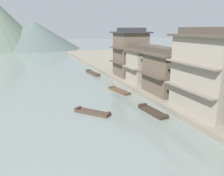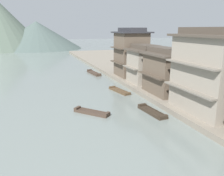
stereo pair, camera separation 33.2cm
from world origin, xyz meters
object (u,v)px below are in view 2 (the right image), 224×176
object	(u,v)px
boat_moored_far	(152,112)
house_waterfront_narrow	(144,64)
house_waterfront_far	(131,52)
house_waterfront_second	(211,72)
boat_moored_third	(94,73)
house_waterfront_tall	(166,71)
boat_moored_second	(92,112)
boat_moored_nearest	(119,91)

from	to	relation	value
boat_moored_far	house_waterfront_narrow	xyz separation A→B (m)	(4.86, 11.60, 3.47)
boat_moored_far	house_waterfront_narrow	distance (m)	13.05
house_waterfront_far	house_waterfront_second	bearing A→B (deg)	-90.13
boat_moored_third	house_waterfront_far	size ratio (longest dim) A/B	0.67
house_waterfront_tall	boat_moored_second	bearing A→B (deg)	-165.38
house_waterfront_tall	house_waterfront_far	distance (m)	12.67
boat_moored_third	boat_moored_far	xyz separation A→B (m)	(0.26, -24.30, -0.01)
house_waterfront_second	house_waterfront_tall	distance (m)	7.85
boat_moored_second	house_waterfront_far	bearing A→B (deg)	53.28
boat_moored_third	house_waterfront_tall	distance (m)	20.24
boat_moored_second	house_waterfront_narrow	distance (m)	15.17
house_waterfront_second	house_waterfront_far	bearing A→B (deg)	89.87
house_waterfront_second	house_waterfront_tall	xyz separation A→B (m)	(-0.40, 7.74, -1.29)
boat_moored_far	boat_moored_nearest	bearing A→B (deg)	91.26
boat_moored_second	boat_moored_third	world-z (taller)	boat_moored_third
boat_moored_nearest	house_waterfront_narrow	xyz separation A→B (m)	(5.07, 1.99, 3.51)
boat_moored_nearest	house_waterfront_second	world-z (taller)	house_waterfront_second
boat_moored_nearest	boat_moored_far	distance (m)	9.61
boat_moored_second	house_waterfront_tall	size ratio (longest dim) A/B	0.56
boat_moored_nearest	boat_moored_third	xyz separation A→B (m)	(-0.05, 14.70, 0.05)
house_waterfront_narrow	house_waterfront_far	world-z (taller)	house_waterfront_far
house_waterfront_far	house_waterfront_narrow	bearing A→B (deg)	-92.55
boat_moored_third	boat_moored_far	bearing A→B (deg)	-89.38
boat_moored_third	house_waterfront_second	bearing A→B (deg)	-78.83
boat_moored_third	house_waterfront_narrow	size ratio (longest dim) A/B	0.96
house_waterfront_narrow	house_waterfront_far	size ratio (longest dim) A/B	0.70
boat_moored_far	house_waterfront_far	size ratio (longest dim) A/B	0.51
boat_moored_second	house_waterfront_second	world-z (taller)	house_waterfront_second
house_waterfront_narrow	house_waterfront_second	bearing A→B (deg)	-89.12
boat_moored_second	boat_moored_third	distance (m)	23.06
house_waterfront_narrow	boat_moored_third	bearing A→B (deg)	111.96
boat_moored_second	house_waterfront_narrow	size ratio (longest dim) A/B	0.62
boat_moored_third	house_waterfront_tall	world-z (taller)	house_waterfront_tall
boat_moored_far	house_waterfront_tall	xyz separation A→B (m)	(4.68, 4.98, 3.46)
boat_moored_third	house_waterfront_narrow	distance (m)	14.13
house_waterfront_tall	house_waterfront_far	size ratio (longest dim) A/B	0.78
boat_moored_third	house_waterfront_narrow	world-z (taller)	house_waterfront_narrow
boat_moored_second	house_waterfront_narrow	world-z (taller)	house_waterfront_narrow
boat_moored_far	house_waterfront_far	distance (m)	18.91
boat_moored_nearest	boat_moored_far	xyz separation A→B (m)	(0.21, -9.60, 0.03)
boat_moored_nearest	house_waterfront_tall	bearing A→B (deg)	-43.43
house_waterfront_tall	house_waterfront_narrow	world-z (taller)	same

